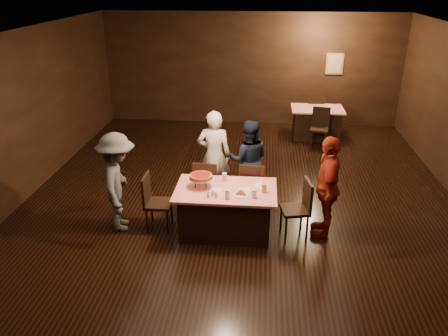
{
  "coord_description": "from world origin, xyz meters",
  "views": [
    {
      "loc": [
        0.37,
        -6.91,
        3.88
      ],
      "look_at": [
        -0.23,
        -0.49,
        1.0
      ],
      "focal_mm": 35.0,
      "sensor_mm": 36.0,
      "label": 1
    }
  ],
  "objects_px": {
    "chair_end_left": "(159,202)",
    "diner_red_shirt": "(327,187)",
    "diner_white_jacket": "(214,155)",
    "back_table": "(316,123)",
    "diner_grey_knit": "(118,183)",
    "chair_far_left": "(207,184)",
    "main_table": "(226,210)",
    "chair_back_far": "(314,113)",
    "glass_amber": "(264,188)",
    "glass_front_right": "(254,194)",
    "chair_back_near": "(319,128)",
    "glass_front_left": "(227,194)",
    "chair_far_right": "(252,186)",
    "glass_back": "(224,177)",
    "diner_navy_hoodie": "(249,160)",
    "plate_empty": "(261,186)",
    "chair_end_right": "(295,209)",
    "pizza_stand": "(201,176)"
  },
  "relations": [
    {
      "from": "chair_far_right",
      "to": "back_table",
      "type": "bearing_deg",
      "value": -106.53
    },
    {
      "from": "back_table",
      "to": "diner_white_jacket",
      "type": "height_order",
      "value": "diner_white_jacket"
    },
    {
      "from": "chair_end_left",
      "to": "chair_end_right",
      "type": "height_order",
      "value": "same"
    },
    {
      "from": "pizza_stand",
      "to": "diner_navy_hoodie",
      "type": "bearing_deg",
      "value": 59.23
    },
    {
      "from": "glass_front_left",
      "to": "glass_amber",
      "type": "relative_size",
      "value": 1.0
    },
    {
      "from": "chair_back_near",
      "to": "glass_front_left",
      "type": "bearing_deg",
      "value": -101.06
    },
    {
      "from": "chair_back_near",
      "to": "chair_end_left",
      "type": "bearing_deg",
      "value": -114.56
    },
    {
      "from": "chair_end_right",
      "to": "plate_empty",
      "type": "relative_size",
      "value": 3.8
    },
    {
      "from": "glass_amber",
      "to": "pizza_stand",
      "type": "bearing_deg",
      "value": 174.29
    },
    {
      "from": "diner_red_shirt",
      "to": "glass_amber",
      "type": "xyz_separation_m",
      "value": [
        -0.98,
        -0.15,
        0.0
      ]
    },
    {
      "from": "glass_front_right",
      "to": "glass_back",
      "type": "xyz_separation_m",
      "value": [
        -0.5,
        0.55,
        0.0
      ]
    },
    {
      "from": "chair_far_left",
      "to": "chair_back_far",
      "type": "height_order",
      "value": "same"
    },
    {
      "from": "chair_end_right",
      "to": "glass_front_left",
      "type": "relative_size",
      "value": 6.79
    },
    {
      "from": "glass_amber",
      "to": "glass_back",
      "type": "bearing_deg",
      "value": 151.7
    },
    {
      "from": "diner_white_jacket",
      "to": "glass_amber",
      "type": "height_order",
      "value": "diner_white_jacket"
    },
    {
      "from": "diner_white_jacket",
      "to": "glass_front_left",
      "type": "xyz_separation_m",
      "value": [
        0.37,
        -1.5,
        -0.0
      ]
    },
    {
      "from": "diner_white_jacket",
      "to": "diner_grey_knit",
      "type": "xyz_separation_m",
      "value": [
        -1.4,
        -1.24,
        -0.02
      ]
    },
    {
      "from": "chair_back_far",
      "to": "glass_front_left",
      "type": "bearing_deg",
      "value": 68.88
    },
    {
      "from": "diner_white_jacket",
      "to": "glass_front_left",
      "type": "relative_size",
      "value": 12.06
    },
    {
      "from": "chair_far_left",
      "to": "diner_white_jacket",
      "type": "bearing_deg",
      "value": -94.7
    },
    {
      "from": "chair_back_far",
      "to": "diner_grey_knit",
      "type": "height_order",
      "value": "diner_grey_knit"
    },
    {
      "from": "glass_back",
      "to": "chair_end_right",
      "type": "bearing_deg",
      "value": -14.62
    },
    {
      "from": "chair_back_far",
      "to": "glass_amber",
      "type": "height_order",
      "value": "chair_back_far"
    },
    {
      "from": "chair_far_left",
      "to": "main_table",
      "type": "bearing_deg",
      "value": 123.08
    },
    {
      "from": "pizza_stand",
      "to": "glass_front_left",
      "type": "distance_m",
      "value": 0.58
    },
    {
      "from": "glass_front_left",
      "to": "diner_red_shirt",
      "type": "bearing_deg",
      "value": 14.51
    },
    {
      "from": "diner_white_jacket",
      "to": "diner_navy_hoodie",
      "type": "xyz_separation_m",
      "value": [
        0.63,
        0.04,
        -0.08
      ]
    },
    {
      "from": "chair_far_right",
      "to": "glass_amber",
      "type": "xyz_separation_m",
      "value": [
        0.2,
        -0.8,
        0.37
      ]
    },
    {
      "from": "diner_navy_hoodie",
      "to": "pizza_stand",
      "type": "xyz_separation_m",
      "value": [
        -0.71,
        -1.19,
        0.19
      ]
    },
    {
      "from": "glass_amber",
      "to": "glass_back",
      "type": "relative_size",
      "value": 1.0
    },
    {
      "from": "diner_white_jacket",
      "to": "diner_red_shirt",
      "type": "relative_size",
      "value": 1.01
    },
    {
      "from": "plate_empty",
      "to": "glass_front_left",
      "type": "height_order",
      "value": "glass_front_left"
    },
    {
      "from": "diner_grey_knit",
      "to": "glass_front_right",
      "type": "height_order",
      "value": "diner_grey_knit"
    },
    {
      "from": "diner_white_jacket",
      "to": "glass_back",
      "type": "distance_m",
      "value": 0.94
    },
    {
      "from": "diner_grey_knit",
      "to": "diner_red_shirt",
      "type": "relative_size",
      "value": 0.99
    },
    {
      "from": "chair_end_left",
      "to": "diner_red_shirt",
      "type": "distance_m",
      "value": 2.71
    },
    {
      "from": "diner_grey_knit",
      "to": "chair_far_right",
      "type": "bearing_deg",
      "value": -82.67
    },
    {
      "from": "main_table",
      "to": "chair_far_left",
      "type": "relative_size",
      "value": 1.68
    },
    {
      "from": "chair_far_left",
      "to": "plate_empty",
      "type": "relative_size",
      "value": 3.8
    },
    {
      "from": "chair_far_left",
      "to": "chair_back_near",
      "type": "height_order",
      "value": "same"
    },
    {
      "from": "back_table",
      "to": "glass_front_right",
      "type": "xyz_separation_m",
      "value": [
        -1.46,
        -4.99,
        0.46
      ]
    },
    {
      "from": "diner_navy_hoodie",
      "to": "back_table",
      "type": "bearing_deg",
      "value": -116.59
    },
    {
      "from": "chair_far_right",
      "to": "diner_navy_hoodie",
      "type": "relative_size",
      "value": 0.62
    },
    {
      "from": "main_table",
      "to": "chair_far_right",
      "type": "relative_size",
      "value": 1.68
    },
    {
      "from": "diner_white_jacket",
      "to": "glass_front_left",
      "type": "bearing_deg",
      "value": 104.58
    },
    {
      "from": "chair_far_left",
      "to": "chair_back_near",
      "type": "xyz_separation_m",
      "value": [
        2.31,
        3.29,
        0.0
      ]
    },
    {
      "from": "diner_white_jacket",
      "to": "back_table",
      "type": "bearing_deg",
      "value": -121.58
    },
    {
      "from": "main_table",
      "to": "chair_end_left",
      "type": "xyz_separation_m",
      "value": [
        -1.1,
        0.0,
        0.09
      ]
    },
    {
      "from": "diner_grey_knit",
      "to": "diner_navy_hoodie",
      "type": "bearing_deg",
      "value": -70.86
    },
    {
      "from": "plate_empty",
      "to": "glass_front_right",
      "type": "relative_size",
      "value": 1.79
    }
  ]
}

